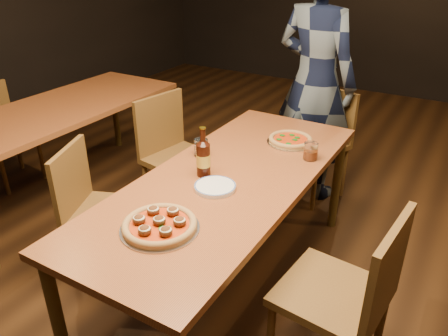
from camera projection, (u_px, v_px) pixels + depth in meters
The scene contains 15 objects.
ground at pixel (228, 284), 2.68m from camera, with size 9.00×9.00×0.00m, color black.
table_main at pixel (229, 188), 2.37m from camera, with size 0.80×2.00×0.75m.
table_left at pixel (58, 116), 3.37m from camera, with size 0.80×2.00×0.75m.
chair_main_nw at pixel (107, 212), 2.59m from camera, with size 0.41×0.41×0.88m, color brown, non-canonical shape.
chair_main_sw at pixel (181, 158), 3.17m from camera, with size 0.44×0.44×0.95m, color brown, non-canonical shape.
chair_main_e at pixel (332, 292), 1.94m from camera, with size 0.45×0.45×0.95m, color brown, non-canonical shape.
chair_end at pixel (314, 144), 3.46m from camera, with size 0.42×0.42×0.91m, color brown, non-canonical shape.
chair_nbr_left at pixel (5, 135), 3.66m from camera, with size 0.41×0.41×0.88m, color brown, non-canonical shape.
pizza_meatball at pixel (160, 225), 1.89m from camera, with size 0.35×0.35×0.06m.
pizza_margherita at pixel (290, 140), 2.73m from camera, with size 0.29×0.29×0.04m.
plate_stack at pixel (215, 187), 2.21m from camera, with size 0.21×0.21×0.02m, color white.
beer_bottle at pixel (203, 159), 2.31m from camera, with size 0.08×0.08×0.27m.
water_glass at pixel (201, 148), 2.55m from camera, with size 0.08×0.08×0.10m, color white.
amber_glass at pixel (311, 151), 2.50m from camera, with size 0.08×0.08×0.10m, color #953E10.
diner at pixel (315, 81), 3.33m from camera, with size 0.68×0.44×1.86m, color black.
Camera 1 is at (1.03, -1.79, 1.85)m, focal length 35.00 mm.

